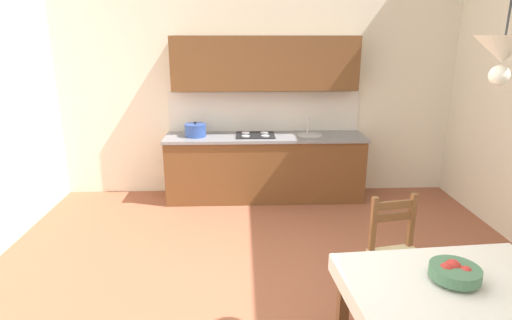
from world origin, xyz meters
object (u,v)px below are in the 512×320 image
object	(u,v)px
dining_table	(454,302)
fruit_bowl	(455,272)
dining_chair_kitchen_side	(399,256)
pendant_lamp	(503,51)
kitchen_cabinetry	(265,138)

from	to	relation	value
dining_table	fruit_bowl	xyz separation A→B (m)	(-0.01, 0.02, 0.20)
dining_table	fruit_bowl	size ratio (longest dim) A/B	4.69
dining_chair_kitchen_side	fruit_bowl	distance (m)	0.92
fruit_bowl	dining_table	bearing A→B (deg)	-64.32
fruit_bowl	pendant_lamp	size ratio (longest dim) A/B	0.37
dining_chair_kitchen_side	fruit_bowl	bearing A→B (deg)	-90.34
kitchen_cabinetry	pendant_lamp	size ratio (longest dim) A/B	3.36
pendant_lamp	dining_chair_kitchen_side	bearing A→B (deg)	98.48
dining_table	pendant_lamp	size ratio (longest dim) A/B	1.75
kitchen_cabinetry	dining_table	size ratio (longest dim) A/B	1.92
dining_table	pendant_lamp	xyz separation A→B (m)	(0.11, 0.09, 1.49)
dining_chair_kitchen_side	pendant_lamp	distance (m)	1.84
kitchen_cabinetry	dining_chair_kitchen_side	distance (m)	2.72
kitchen_cabinetry	fruit_bowl	xyz separation A→B (m)	(0.97, -3.34, -0.04)
kitchen_cabinetry	fruit_bowl	size ratio (longest dim) A/B	9.01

